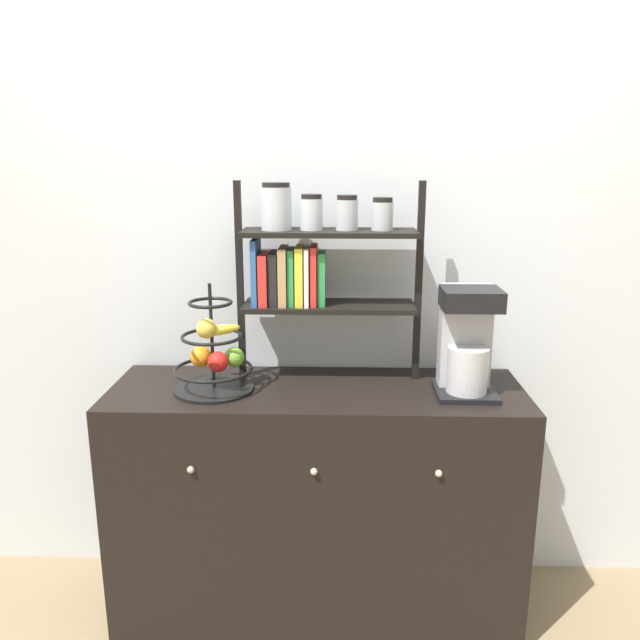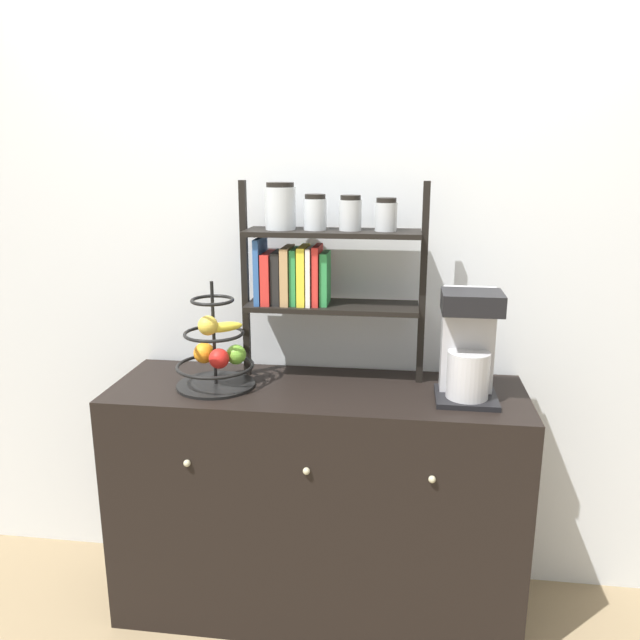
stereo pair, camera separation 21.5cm
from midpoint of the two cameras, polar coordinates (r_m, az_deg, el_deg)
The scene contains 5 objects.
wall_back at distance 2.40m, azimuth 3.19°, elevation 5.19°, with size 7.00×0.05×2.60m, color silver.
sideboard at distance 2.43m, azimuth 2.35°, elevation -16.24°, with size 1.48×0.49×0.89m.
coffee_maker at distance 2.17m, azimuth 16.21°, elevation -2.38°, with size 0.21×0.20×0.38m.
fruit_stand at distance 2.23m, azimuth -6.80°, elevation -3.05°, with size 0.28×0.28×0.38m.
shelf_hutch at distance 2.24m, azimuth 1.97°, elevation 5.65°, with size 0.67×0.20×0.72m.
Camera 2 is at (0.29, -1.83, 1.69)m, focal length 35.00 mm.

